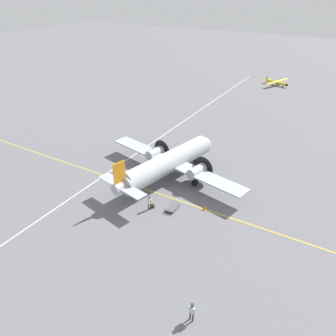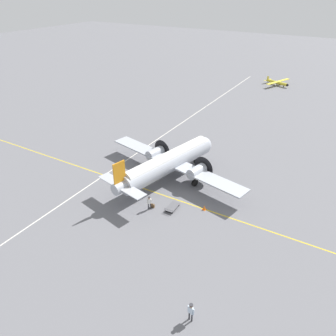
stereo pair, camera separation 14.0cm
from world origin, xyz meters
name	(u,v)px [view 2 (the right image)]	position (x,y,z in m)	size (l,w,h in m)	color
ground_plane	(168,179)	(0.00, 0.00, 0.00)	(300.00, 300.00, 0.00)	slate
apron_line_eastwest	(153,192)	(0.00, 3.76, 0.00)	(120.00, 0.16, 0.01)	gold
apron_line_northsouth	(121,164)	(8.16, 0.00, 0.00)	(0.16, 120.00, 0.01)	silver
airliner_main	(170,161)	(-0.09, -0.42, 2.54)	(22.50, 18.05, 5.85)	#ADB2BC
crew_foreground	(191,310)	(-12.57, 17.70, 1.17)	(0.63, 0.36, 1.87)	#2D2D33
passenger_boarding	(149,202)	(-1.62, 7.07, 1.09)	(0.45, 0.44, 1.74)	#2D2D33
suitcase_near_door	(153,206)	(-1.75, 6.59, 0.24)	(0.50, 0.16, 0.52)	brown
baggage_cart	(172,207)	(-3.94, 5.63, 0.28)	(1.17, 2.16, 0.56)	#56565B
light_aircraft_distant	(278,82)	(-0.85, -54.58, 0.77)	(6.73, 8.72, 1.78)	yellow
traffic_cone	(204,208)	(-7.28, 3.84, 0.27)	(0.44, 0.44, 0.58)	orange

